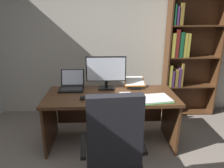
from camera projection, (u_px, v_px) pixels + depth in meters
wall_back at (112, 40)px, 3.62m from camera, size 4.68×0.12×2.60m
desk at (111, 106)px, 2.86m from camera, size 1.71×0.75×0.72m
bookshelf at (186, 57)px, 3.56m from camera, size 0.90×0.28×2.07m
office_chair at (113, 154)px, 1.96m from camera, size 0.64×0.60×1.10m
monitor at (106, 72)px, 2.89m from camera, size 0.56×0.16×0.46m
laptop at (72, 85)px, 2.93m from camera, size 0.33×0.33×0.25m
keyboard at (107, 98)px, 2.59m from camera, size 0.42×0.15×0.02m
computer_mouse at (83, 98)px, 2.57m from camera, size 0.06×0.10×0.04m
reading_stand_with_book at (135, 82)px, 3.02m from camera, size 0.29×0.29×0.12m
open_binder at (153, 99)px, 2.56m from camera, size 0.47×0.36×0.02m
notepad at (126, 95)px, 2.70m from camera, size 0.16×0.21×0.01m
pen at (127, 94)px, 2.70m from camera, size 0.14×0.04×0.01m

